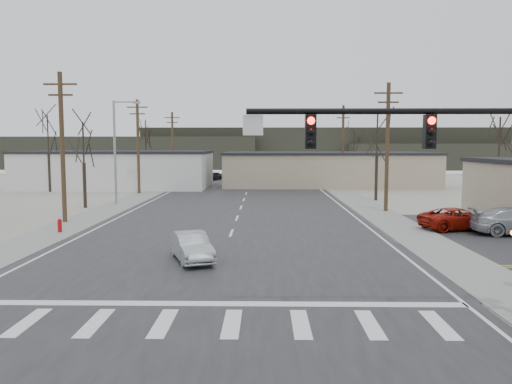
# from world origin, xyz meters

# --- Properties ---
(ground) EXTENTS (140.00, 140.00, 0.00)m
(ground) POSITION_xyz_m (0.00, 0.00, 0.00)
(ground) COLOR beige
(ground) RESTS_ON ground
(main_road) EXTENTS (18.00, 110.00, 0.05)m
(main_road) POSITION_xyz_m (0.00, 15.00, 0.02)
(main_road) COLOR #242426
(main_road) RESTS_ON ground
(cross_road) EXTENTS (90.00, 10.00, 0.04)m
(cross_road) POSITION_xyz_m (0.00, 0.00, 0.02)
(cross_road) COLOR #242426
(cross_road) RESTS_ON ground
(sidewalk_left) EXTENTS (3.00, 90.00, 0.06)m
(sidewalk_left) POSITION_xyz_m (-10.60, 20.00, 0.03)
(sidewalk_left) COLOR gray
(sidewalk_left) RESTS_ON ground
(sidewalk_right) EXTENTS (3.00, 90.00, 0.06)m
(sidewalk_right) POSITION_xyz_m (10.60, 20.00, 0.03)
(sidewalk_right) COLOR gray
(sidewalk_right) RESTS_ON ground
(traffic_signal_mast) EXTENTS (8.95, 0.43, 7.20)m
(traffic_signal_mast) POSITION_xyz_m (7.89, -6.20, 4.67)
(traffic_signal_mast) COLOR black
(traffic_signal_mast) RESTS_ON ground
(fire_hydrant) EXTENTS (0.24, 0.24, 0.87)m
(fire_hydrant) POSITION_xyz_m (-10.20, 8.00, 0.45)
(fire_hydrant) COLOR #A50C0C
(fire_hydrant) RESTS_ON ground
(building_left_far) EXTENTS (22.30, 12.30, 4.50)m
(building_left_far) POSITION_xyz_m (-16.00, 40.00, 2.26)
(building_left_far) COLOR silver
(building_left_far) RESTS_ON ground
(building_right_far) EXTENTS (26.30, 14.30, 4.30)m
(building_right_far) POSITION_xyz_m (10.00, 44.00, 2.15)
(building_right_far) COLOR tan
(building_right_far) RESTS_ON ground
(upole_left_b) EXTENTS (2.20, 0.30, 10.00)m
(upole_left_b) POSITION_xyz_m (-11.50, 12.00, 5.22)
(upole_left_b) COLOR #4F3925
(upole_left_b) RESTS_ON ground
(upole_left_c) EXTENTS (2.20, 0.30, 10.00)m
(upole_left_c) POSITION_xyz_m (-11.50, 32.00, 5.22)
(upole_left_c) COLOR #4F3925
(upole_left_c) RESTS_ON ground
(upole_left_d) EXTENTS (2.20, 0.30, 10.00)m
(upole_left_d) POSITION_xyz_m (-11.50, 52.00, 5.22)
(upole_left_d) COLOR #4F3925
(upole_left_d) RESTS_ON ground
(upole_right_a) EXTENTS (2.20, 0.30, 10.00)m
(upole_right_a) POSITION_xyz_m (11.50, 18.00, 5.22)
(upole_right_a) COLOR #4F3925
(upole_right_a) RESTS_ON ground
(upole_right_b) EXTENTS (2.20, 0.30, 10.00)m
(upole_right_b) POSITION_xyz_m (11.50, 40.00, 5.22)
(upole_right_b) COLOR #4F3925
(upole_right_b) RESTS_ON ground
(streetlight_main) EXTENTS (2.40, 0.25, 9.00)m
(streetlight_main) POSITION_xyz_m (-10.80, 22.00, 5.09)
(streetlight_main) COLOR gray
(streetlight_main) RESTS_ON ground
(tree_left_near) EXTENTS (3.30, 3.30, 7.35)m
(tree_left_near) POSITION_xyz_m (-13.00, 20.00, 5.23)
(tree_left_near) COLOR #31271E
(tree_left_near) RESTS_ON ground
(tree_right_mid) EXTENTS (3.74, 3.74, 8.33)m
(tree_right_mid) POSITION_xyz_m (12.50, 26.00, 5.93)
(tree_right_mid) COLOR #31271E
(tree_right_mid) RESTS_ON ground
(tree_left_far) EXTENTS (3.96, 3.96, 8.82)m
(tree_left_far) POSITION_xyz_m (-14.00, 46.00, 6.28)
(tree_left_far) COLOR #31271E
(tree_left_far) RESTS_ON ground
(tree_right_far) EXTENTS (3.52, 3.52, 7.84)m
(tree_right_far) POSITION_xyz_m (15.00, 52.00, 5.58)
(tree_right_far) COLOR #31271E
(tree_right_far) RESTS_ON ground
(tree_lot) EXTENTS (3.52, 3.52, 7.84)m
(tree_lot) POSITION_xyz_m (22.00, 22.00, 5.58)
(tree_lot) COLOR #31271E
(tree_lot) RESTS_ON ground
(tree_left_mid) EXTENTS (3.96, 3.96, 8.82)m
(tree_left_mid) POSITION_xyz_m (-22.00, 34.00, 6.28)
(tree_left_mid) COLOR #31271E
(tree_left_mid) RESTS_ON ground
(hill_left) EXTENTS (70.00, 18.00, 7.00)m
(hill_left) POSITION_xyz_m (-35.00, 92.00, 3.50)
(hill_left) COLOR #333026
(hill_left) RESTS_ON ground
(hill_center) EXTENTS (80.00, 18.00, 9.00)m
(hill_center) POSITION_xyz_m (15.00, 96.00, 4.50)
(hill_center) COLOR #333026
(hill_center) RESTS_ON ground
(hill_right) EXTENTS (60.00, 18.00, 5.50)m
(hill_right) POSITION_xyz_m (50.00, 90.00, 2.75)
(hill_right) COLOR #333026
(hill_right) RESTS_ON ground
(sedan_crossing) EXTENTS (2.61, 4.08, 1.27)m
(sedan_crossing) POSITION_xyz_m (-1.33, 0.93, 0.68)
(sedan_crossing) COLOR gray
(sedan_crossing) RESTS_ON main_road
(car_far_a) EXTENTS (3.87, 5.64, 1.52)m
(car_far_a) POSITION_xyz_m (4.63, 50.50, 0.80)
(car_far_a) COLOR black
(car_far_a) RESTS_ON main_road
(car_far_b) EXTENTS (2.70, 3.80, 1.20)m
(car_far_b) POSITION_xyz_m (-5.60, 52.56, 0.65)
(car_far_b) COLOR black
(car_far_b) RESTS_ON main_road
(car_parked_red) EXTENTS (5.15, 3.25, 1.32)m
(car_parked_red) POSITION_xyz_m (13.87, 9.48, 0.70)
(car_parked_red) COLOR #951208
(car_parked_red) RESTS_ON parking_lot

